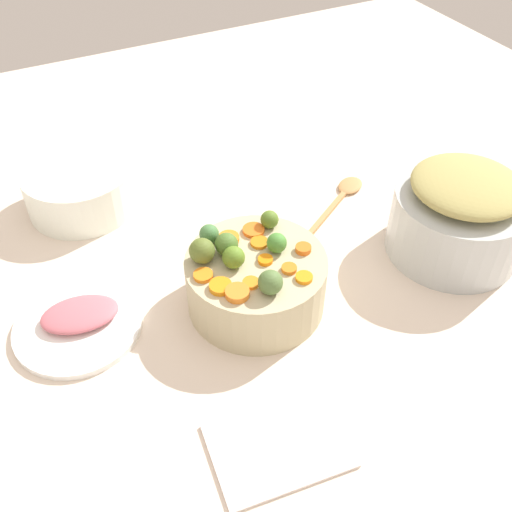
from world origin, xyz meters
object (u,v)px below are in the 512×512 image
casserole_dish (80,188)px  serving_bowl_carrots (256,282)px  wooden_spoon (341,197)px  metal_pot (456,223)px  ham_plate (78,326)px

casserole_dish → serving_bowl_carrots: bearing=116.1°
serving_bowl_carrots → casserole_dish: size_ratio=1.08×
wooden_spoon → serving_bowl_carrots: bearing=32.3°
metal_pot → serving_bowl_carrots: bearing=-6.0°
ham_plate → wooden_spoon: bearing=-169.8°
serving_bowl_carrots → metal_pot: metal_pot is taller
serving_bowl_carrots → metal_pot: (-0.40, 0.04, 0.01)m
serving_bowl_carrots → ham_plate: (0.30, -0.08, -0.05)m
serving_bowl_carrots → ham_plate: size_ratio=1.12×
serving_bowl_carrots → casserole_dish: serving_bowl_carrots is taller
wooden_spoon → casserole_dish: bearing=-24.0°
metal_pot → casserole_dish: bearing=-37.0°
ham_plate → casserole_dish: bearing=-106.2°
metal_pot → ham_plate: bearing=-10.1°
metal_pot → ham_plate: (0.70, -0.12, -0.06)m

